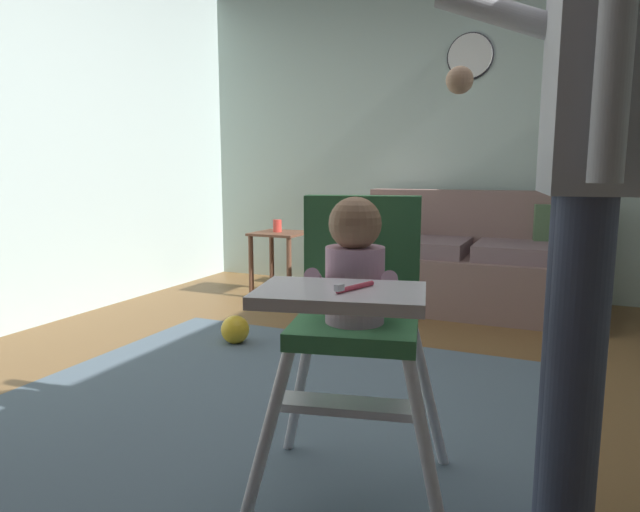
% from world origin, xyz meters
% --- Properties ---
extents(ground, '(6.12, 6.50, 0.10)m').
position_xyz_m(ground, '(0.00, 0.00, -0.05)').
color(ground, brown).
extents(wall_far, '(5.32, 0.06, 2.61)m').
position_xyz_m(wall_far, '(0.00, 2.48, 1.30)').
color(wall_far, '#AEC4BB').
rests_on(wall_far, ground).
extents(wall_left, '(0.06, 5.50, 2.61)m').
position_xyz_m(wall_left, '(-2.29, 0.30, 1.30)').
color(wall_left, '#ADC1BC').
rests_on(wall_left, ground).
extents(area_rug, '(2.27, 2.56, 0.01)m').
position_xyz_m(area_rug, '(-0.30, -0.42, 0.00)').
color(area_rug, slate).
rests_on(area_rug, ground).
extents(couch, '(1.75, 0.86, 0.86)m').
position_xyz_m(couch, '(0.27, 1.96, 0.33)').
color(couch, '#83645E').
rests_on(couch, ground).
extents(high_chair, '(0.72, 0.81, 0.94)m').
position_xyz_m(high_chair, '(0.32, -0.71, 0.65)').
color(high_chair, white).
rests_on(high_chair, ground).
extents(adult_standing, '(0.55, 0.50, 1.76)m').
position_xyz_m(adult_standing, '(0.90, -0.64, 1.00)').
color(adult_standing, '#3B4158').
rests_on(adult_standing, ground).
extents(toy_ball, '(0.17, 0.17, 0.17)m').
position_xyz_m(toy_ball, '(-0.88, 0.49, 0.08)').
color(toy_ball, gold).
rests_on(toy_ball, ground).
extents(side_table, '(0.40, 0.40, 0.52)m').
position_xyz_m(side_table, '(-1.23, 1.73, 0.38)').
color(side_table, brown).
rests_on(side_table, ground).
extents(sippy_cup, '(0.07, 0.07, 0.10)m').
position_xyz_m(sippy_cup, '(-1.25, 1.73, 0.57)').
color(sippy_cup, '#D13D33').
rests_on(sippy_cup, side_table).
extents(wall_clock, '(0.36, 0.04, 0.36)m').
position_xyz_m(wall_clock, '(0.10, 2.44, 1.90)').
color(wall_clock, white).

